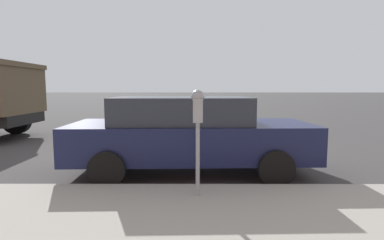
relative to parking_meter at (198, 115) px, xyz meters
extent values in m
plane|color=#3D3A3A|center=(2.73, 0.02, -1.32)|extent=(220.00, 220.00, 0.00)
cylinder|color=gray|center=(0.00, 0.00, -0.65)|extent=(0.06, 0.06, 1.09)
cube|color=gray|center=(0.00, 0.00, 0.07)|extent=(0.20, 0.14, 0.34)
sphere|color=gray|center=(0.00, 0.00, 0.27)|extent=(0.19, 0.19, 0.19)
cube|color=gold|center=(0.11, 0.00, 0.03)|extent=(0.01, 0.11, 0.12)
cube|color=black|center=(0.11, 0.00, 0.15)|extent=(0.01, 0.10, 0.08)
cube|color=#14193D|center=(1.64, 0.11, -0.65)|extent=(1.89, 4.77, 0.70)
cube|color=#232833|center=(1.64, 0.30, -0.04)|extent=(1.62, 2.69, 0.52)
cylinder|color=black|center=(2.56, -1.33, -1.00)|extent=(0.24, 0.65, 0.64)
cylinder|color=black|center=(0.81, -1.38, -1.00)|extent=(0.24, 0.65, 0.64)
cylinder|color=black|center=(2.47, 1.60, -1.00)|extent=(0.24, 0.65, 0.64)
cylinder|color=black|center=(0.72, 1.54, -1.00)|extent=(0.24, 0.65, 0.64)
cylinder|color=black|center=(6.81, 6.68, -0.80)|extent=(0.30, 1.04, 1.04)
camera|label=1|loc=(-4.30, 0.07, 0.39)|focal=28.00mm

